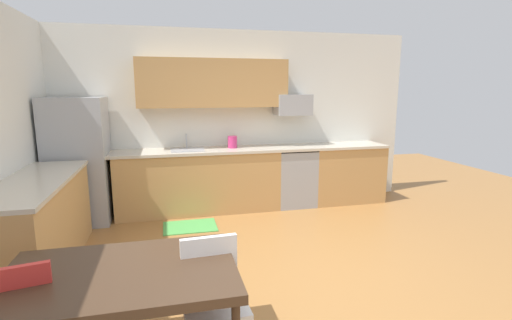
% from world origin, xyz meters
% --- Properties ---
extents(ground_plane, '(12.00, 12.00, 0.00)m').
position_xyz_m(ground_plane, '(0.00, 0.00, 0.00)').
color(ground_plane, '#9E6B38').
extents(wall_back, '(5.80, 0.10, 2.70)m').
position_xyz_m(wall_back, '(0.00, 2.65, 1.35)').
color(wall_back, silver).
rests_on(wall_back, ground).
extents(cabinet_run_back, '(2.37, 0.60, 0.90)m').
position_xyz_m(cabinet_run_back, '(-0.56, 2.30, 0.45)').
color(cabinet_run_back, tan).
rests_on(cabinet_run_back, ground).
extents(cabinet_run_back_right, '(1.18, 0.60, 0.90)m').
position_xyz_m(cabinet_run_back_right, '(1.81, 2.30, 0.45)').
color(cabinet_run_back_right, tan).
rests_on(cabinet_run_back_right, ground).
extents(cabinet_run_left, '(0.60, 2.00, 0.90)m').
position_xyz_m(cabinet_run_left, '(-2.30, 0.80, 0.45)').
color(cabinet_run_left, tan).
rests_on(cabinet_run_left, ground).
extents(countertop_back, '(4.80, 0.64, 0.04)m').
position_xyz_m(countertop_back, '(0.00, 2.30, 0.92)').
color(countertop_back, beige).
rests_on(countertop_back, cabinet_run_back).
extents(countertop_left, '(0.64, 2.00, 0.04)m').
position_xyz_m(countertop_left, '(-2.30, 0.80, 0.92)').
color(countertop_left, beige).
rests_on(countertop_left, cabinet_run_left).
extents(upper_cabinets_back, '(2.20, 0.34, 0.70)m').
position_xyz_m(upper_cabinets_back, '(-0.30, 2.43, 1.90)').
color(upper_cabinets_back, tan).
extents(refrigerator, '(0.76, 0.70, 1.71)m').
position_xyz_m(refrigerator, '(-2.18, 2.22, 0.85)').
color(refrigerator, '#9EA0A5').
rests_on(refrigerator, ground).
extents(oven_range, '(0.60, 0.60, 0.91)m').
position_xyz_m(oven_range, '(0.92, 2.30, 0.46)').
color(oven_range, '#999BA0').
rests_on(oven_range, ground).
extents(microwave, '(0.54, 0.36, 0.32)m').
position_xyz_m(microwave, '(0.92, 2.40, 1.58)').
color(microwave, '#9EA0A5').
extents(sink_basin, '(0.48, 0.40, 0.14)m').
position_xyz_m(sink_basin, '(-0.72, 2.30, 0.88)').
color(sink_basin, '#A5A8AD').
rests_on(sink_basin, countertop_back).
extents(sink_faucet, '(0.02, 0.02, 0.24)m').
position_xyz_m(sink_faucet, '(-0.72, 2.48, 1.04)').
color(sink_faucet, '#B2B5BA').
rests_on(sink_faucet, countertop_back).
extents(dining_table, '(1.40, 0.90, 0.72)m').
position_xyz_m(dining_table, '(-1.31, -0.92, 0.66)').
color(dining_table, '#422D1E').
rests_on(dining_table, ground).
extents(chair_near_table, '(0.42, 0.42, 0.85)m').
position_xyz_m(chair_near_table, '(-0.76, -0.93, 0.50)').
color(chair_near_table, white).
rests_on(chair_near_table, ground).
extents(chair_far_side, '(0.47, 0.47, 0.85)m').
position_xyz_m(chair_far_side, '(-1.89, -0.89, 0.50)').
color(chair_far_side, red).
rests_on(chair_far_side, ground).
extents(floor_mat, '(0.70, 0.50, 0.01)m').
position_xyz_m(floor_mat, '(-0.75, 1.65, 0.01)').
color(floor_mat, '#4CA54C').
rests_on(floor_mat, ground).
extents(kettle, '(0.14, 0.14, 0.20)m').
position_xyz_m(kettle, '(-0.04, 2.35, 1.02)').
color(kettle, '#CC3372').
rests_on(kettle, countertop_back).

